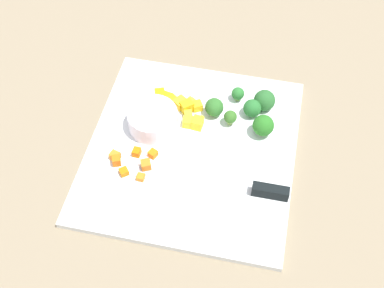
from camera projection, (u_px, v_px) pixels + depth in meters
ground_plane at (192, 151)px, 0.96m from camera, size 4.00×4.00×0.00m
cutting_board at (192, 149)px, 0.95m from camera, size 0.41×0.38×0.01m
prep_bowl at (153, 120)px, 0.96m from camera, size 0.09×0.09×0.04m
chef_knife at (242, 187)px, 0.89m from camera, size 0.02×0.28×0.02m
carrot_dice_0 at (141, 177)px, 0.90m from camera, size 0.01×0.01×0.01m
carrot_dice_1 at (116, 161)px, 0.92m from camera, size 0.02×0.02×0.02m
carrot_dice_2 at (124, 172)px, 0.91m from camera, size 0.02×0.02×0.01m
carrot_dice_3 at (146, 165)px, 0.91m from camera, size 0.02×0.02×0.02m
carrot_dice_4 at (153, 154)px, 0.93m from camera, size 0.02×0.02×0.01m
carrot_dice_5 at (115, 156)px, 0.93m from camera, size 0.02×0.02×0.01m
carrot_dice_6 at (137, 152)px, 0.93m from camera, size 0.02×0.01×0.01m
pepper_dice_0 at (173, 101)px, 1.01m from camera, size 0.02×0.03×0.02m
pepper_dice_1 at (190, 102)px, 1.01m from camera, size 0.02×0.02×0.01m
pepper_dice_2 at (197, 106)px, 1.00m from camera, size 0.03×0.03×0.02m
pepper_dice_3 at (187, 106)px, 0.99m from camera, size 0.03×0.03×0.02m
pepper_dice_4 at (188, 115)px, 0.99m from camera, size 0.02×0.02×0.02m
pepper_dice_5 at (198, 123)px, 0.97m from camera, size 0.02×0.02×0.02m
pepper_dice_6 at (160, 95)px, 1.01m from camera, size 0.03×0.03×0.02m
pepper_dice_7 at (189, 122)px, 0.97m from camera, size 0.02×0.02×0.02m
pepper_dice_8 at (180, 103)px, 1.00m from camera, size 0.03×0.03×0.02m
pepper_dice_9 at (166, 98)px, 1.01m from camera, size 0.03×0.02×0.02m
broccoli_floret_0 at (263, 126)px, 0.95m from camera, size 0.04×0.04×0.04m
broccoli_floret_1 at (230, 117)px, 0.97m from camera, size 0.03×0.03×0.03m
broccoli_floret_2 at (238, 94)px, 1.01m from camera, size 0.03×0.03×0.03m
broccoli_floret_3 at (214, 107)px, 0.98m from camera, size 0.04×0.04×0.04m
broccoli_floret_4 at (252, 108)px, 0.98m from camera, size 0.04×0.04×0.04m
broccoli_floret_5 at (264, 101)px, 0.99m from camera, size 0.04×0.04×0.04m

